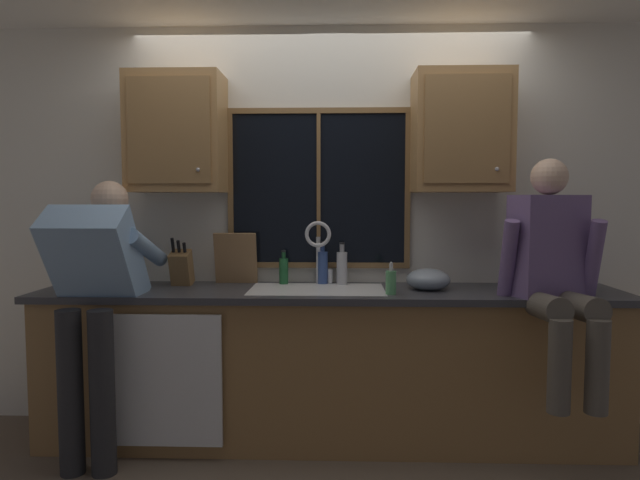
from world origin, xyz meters
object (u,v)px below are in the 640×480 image
object	(u,v)px
knife_block	(181,268)
mixing_bowl	(428,280)
soap_dispenser	(391,282)
person_standing	(95,290)
person_sitting_on_counter	(554,265)
bottle_tall_clear	(322,266)
cutting_board	(236,258)
bottle_amber_small	(342,267)
bottle_green_glass	(284,270)

from	to	relation	value
knife_block	mixing_bowl	size ratio (longest dim) A/B	1.23
soap_dispenser	mixing_bowl	bearing A→B (deg)	37.43
person_standing	person_sitting_on_counter	size ratio (longest dim) A/B	1.24
mixing_bowl	bottle_tall_clear	distance (m)	0.67
person_sitting_on_counter	cutting_board	bearing A→B (deg)	164.99
mixing_bowl	bottle_amber_small	xyz separation A→B (m)	(-0.51, 0.17, 0.05)
cutting_board	bottle_tall_clear	xyz separation A→B (m)	(0.55, 0.01, -0.05)
knife_block	bottle_tall_clear	size ratio (longest dim) A/B	1.19
soap_dispenser	cutting_board	bearing A→B (deg)	158.53
knife_block	mixing_bowl	world-z (taller)	knife_block
bottle_amber_small	bottle_green_glass	bearing A→B (deg)	178.80
knife_block	person_standing	bearing A→B (deg)	-128.37
person_standing	bottle_tall_clear	bearing A→B (deg)	23.83
person_sitting_on_counter	soap_dispenser	distance (m)	0.88
cutting_board	soap_dispenser	world-z (taller)	cutting_board
soap_dispenser	bottle_green_glass	xyz separation A→B (m)	(-0.64, 0.36, 0.02)
person_standing	bottle_tall_clear	world-z (taller)	person_standing
soap_dispenser	bottle_tall_clear	size ratio (longest dim) A/B	0.69
bottle_tall_clear	knife_block	bearing A→B (deg)	-173.51
bottle_amber_small	cutting_board	bearing A→B (deg)	178.14
knife_block	cutting_board	xyz separation A→B (m)	(0.32, 0.09, 0.05)
person_standing	bottle_tall_clear	xyz separation A→B (m)	(1.23, 0.54, 0.07)
cutting_board	bottle_tall_clear	bearing A→B (deg)	1.02
cutting_board	bottle_tall_clear	size ratio (longest dim) A/B	1.23
knife_block	bottle_amber_small	bearing A→B (deg)	3.88
person_standing	person_sitting_on_counter	bearing A→B (deg)	1.04
person_sitting_on_counter	bottle_tall_clear	world-z (taller)	person_sitting_on_counter
cutting_board	mixing_bowl	distance (m)	1.21
soap_dispenser	knife_block	bearing A→B (deg)	167.43
bottle_green_glass	bottle_tall_clear	xyz separation A→B (m)	(0.24, 0.02, 0.02)
bottle_green_glass	person_standing	bearing A→B (deg)	-152.20
person_sitting_on_counter	bottle_tall_clear	distance (m)	1.36
bottle_tall_clear	soap_dispenser	bearing A→B (deg)	-43.94
cutting_board	bottle_green_glass	bearing A→B (deg)	-2.64
person_sitting_on_counter	bottle_green_glass	bearing A→B (deg)	162.60
person_standing	mixing_bowl	world-z (taller)	person_standing
knife_block	person_sitting_on_counter	bearing A→B (deg)	-10.51
bottle_tall_clear	cutting_board	bearing A→B (deg)	-178.98
person_sitting_on_counter	cutting_board	size ratio (longest dim) A/B	3.81
cutting_board	bottle_green_glass	xyz separation A→B (m)	(0.31, -0.01, -0.07)
person_standing	knife_block	distance (m)	0.57
cutting_board	bottle_amber_small	world-z (taller)	cutting_board
bottle_green_glass	bottle_amber_small	distance (m)	0.37
knife_block	mixing_bowl	xyz separation A→B (m)	(1.51, -0.10, -0.05)
person_sitting_on_counter	mixing_bowl	world-z (taller)	person_sitting_on_counter
person_standing	cutting_board	bearing A→B (deg)	38.28
knife_block	soap_dispenser	world-z (taller)	knife_block
soap_dispenser	bottle_amber_small	distance (m)	0.45
cutting_board	bottle_green_glass	world-z (taller)	cutting_board
cutting_board	soap_dispenser	size ratio (longest dim) A/B	1.78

